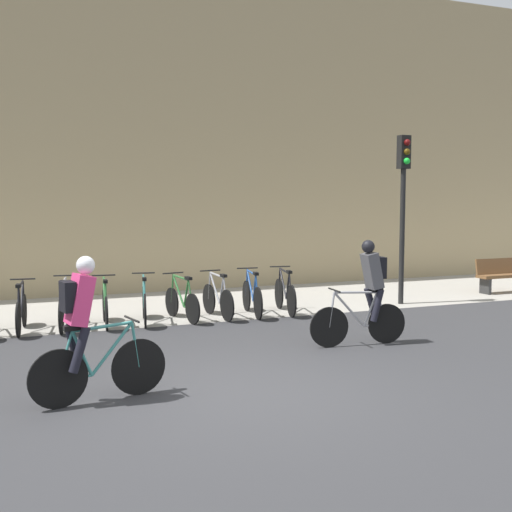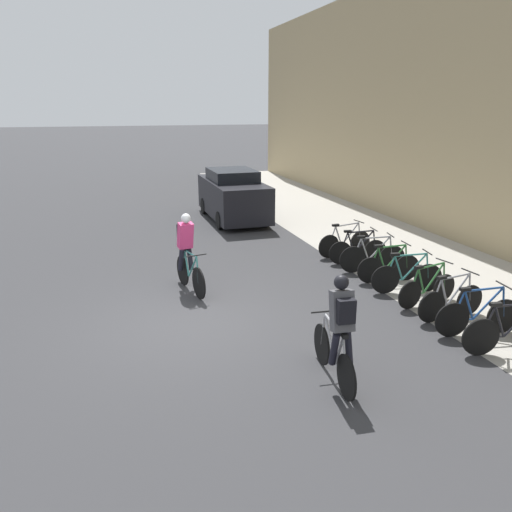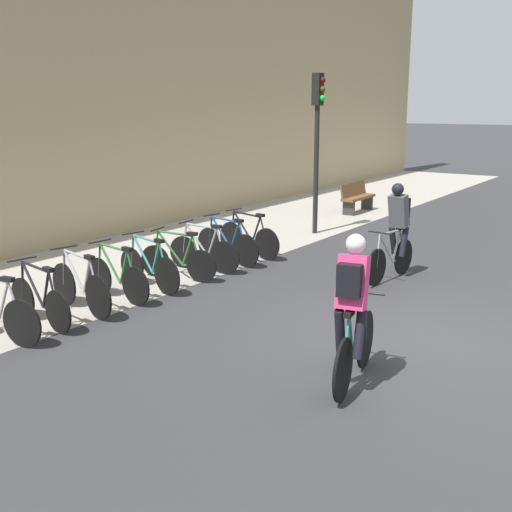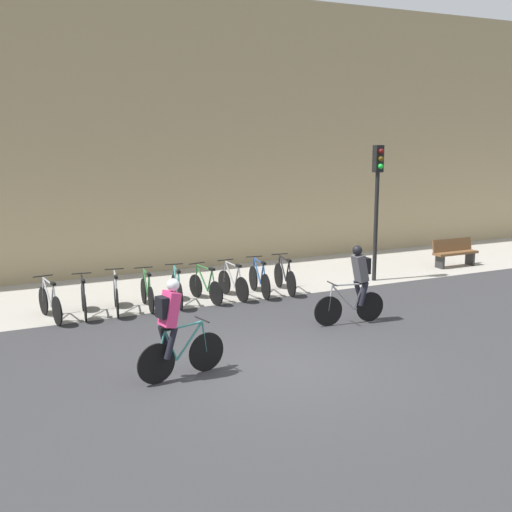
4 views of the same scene
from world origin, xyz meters
The scene contains 15 objects.
ground centered at (0.00, 0.00, 0.00)m, with size 200.00×200.00×0.00m, color #333335.
kerb_strip centered at (0.00, 6.75, 0.00)m, with size 44.00×4.50×0.01m, color #A39E93.
building_facade centered at (0.00, 9.30, 4.23)m, with size 44.00×0.60×8.46m, color tan.
cyclist_pink centered at (-1.88, 0.28, 0.95)m, with size 1.70×0.55×1.80m.
cyclist_grey centered at (2.92, 1.72, 0.95)m, with size 1.74×0.47×1.78m.
parked_bike_1 centered at (-2.49, 4.98, 0.39)m, with size 0.46×1.60×0.95m.
parked_bike_2 centered at (-1.73, 4.98, 0.41)m, with size 0.49×1.69×0.98m.
parked_bike_3 centered at (-0.96, 4.98, 0.39)m, with size 0.46×1.59×0.96m.
parked_bike_4 centered at (-0.20, 4.98, 0.40)m, with size 0.47×1.65×0.96m.
parked_bike_5 centered at (0.57, 4.98, 0.38)m, with size 0.46×1.58×0.94m.
parked_bike_6 centered at (1.34, 4.98, 0.39)m, with size 0.46×1.60×0.96m.
parked_bike_7 centered at (2.10, 4.98, 0.40)m, with size 0.46×1.70×0.97m.
parked_bike_8 centered at (2.87, 4.98, 0.40)m, with size 0.46×1.72×0.97m.
traffic_light_pole centered at (5.86, 5.02, 2.69)m, with size 0.26×0.30×3.90m.
bench centered at (9.40, 5.57, 0.47)m, with size 1.59×0.44×0.89m.
Camera 1 is at (-2.78, -7.51, 2.50)m, focal length 45.00 mm.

